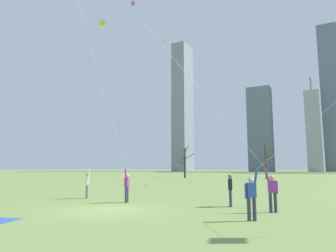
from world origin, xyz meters
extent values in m
plane|color=#7A934C|center=(0.00, 0.00, 0.00)|extent=(400.00, 400.00, 0.00)
cylinder|color=#33384C|center=(-1.02, 3.00, 0.42)|extent=(0.14, 0.14, 0.85)
cylinder|color=#33384C|center=(-0.97, 2.78, 0.42)|extent=(0.14, 0.14, 0.85)
cube|color=purple|center=(-1.00, 2.89, 1.12)|extent=(0.28, 0.38, 0.54)
sphere|color=beige|center=(-1.00, 2.89, 1.51)|extent=(0.22, 0.22, 0.22)
cylinder|color=purple|center=(-1.05, 3.09, 1.09)|extent=(0.09, 0.09, 0.55)
cylinder|color=purple|center=(-0.94, 2.69, 1.59)|extent=(0.14, 0.22, 0.56)
cylinder|color=silver|center=(-1.06, 0.17, 6.99)|extent=(0.25, 5.04, 10.29)
cylinder|color=#33384C|center=(7.01, 2.88, 0.42)|extent=(0.14, 0.14, 0.85)
cylinder|color=#33384C|center=(6.82, 2.76, 0.42)|extent=(0.14, 0.14, 0.85)
cube|color=purple|center=(6.91, 2.82, 1.12)|extent=(0.39, 0.35, 0.54)
sphere|color=tan|center=(6.91, 2.82, 1.51)|extent=(0.22, 0.22, 0.22)
cylinder|color=purple|center=(7.09, 2.93, 1.09)|extent=(0.09, 0.09, 0.55)
cylinder|color=purple|center=(6.73, 2.71, 1.59)|extent=(0.22, 0.18, 0.56)
cylinder|color=silver|center=(2.76, -1.12, 7.87)|extent=(7.96, 7.68, 12.06)
cylinder|color=gray|center=(-4.61, 3.58, 0.42)|extent=(0.14, 0.14, 0.85)
cylinder|color=gray|center=(-4.42, 3.46, 0.42)|extent=(0.14, 0.14, 0.85)
cube|color=white|center=(-4.51, 3.52, 1.12)|extent=(0.39, 0.35, 0.54)
sphere|color=tan|center=(-4.51, 3.52, 1.51)|extent=(0.22, 0.22, 0.22)
cylinder|color=white|center=(-4.69, 3.63, 1.09)|extent=(0.09, 0.09, 0.55)
cylinder|color=white|center=(-4.34, 3.40, 1.59)|extent=(0.22, 0.19, 0.56)
cylinder|color=silver|center=(0.64, -1.02, 7.70)|extent=(9.98, 8.86, 11.71)
cylinder|color=#33384C|center=(6.46, 0.20, 0.42)|extent=(0.14, 0.14, 0.85)
cylinder|color=#33384C|center=(6.63, 0.34, 0.42)|extent=(0.14, 0.14, 0.85)
cube|color=#2D4CA5|center=(6.55, 0.27, 1.12)|extent=(0.39, 0.37, 0.54)
sphere|color=beige|center=(6.55, 0.27, 1.51)|extent=(0.22, 0.22, 0.22)
cylinder|color=#2D4CA5|center=(6.38, 0.14, 1.09)|extent=(0.09, 0.09, 0.55)
cylinder|color=#2D4CA5|center=(6.71, 0.40, 1.59)|extent=(0.21, 0.20, 0.56)
cylinder|color=#33384C|center=(4.67, 3.99, 0.42)|extent=(0.14, 0.14, 0.85)
cylinder|color=#33384C|center=(4.72, 3.78, 0.42)|extent=(0.14, 0.14, 0.85)
cube|color=black|center=(4.70, 3.89, 1.12)|extent=(0.28, 0.38, 0.54)
sphere|color=#9E7051|center=(4.70, 3.89, 1.51)|extent=(0.22, 0.22, 0.22)
cylinder|color=black|center=(4.64, 4.09, 1.09)|extent=(0.09, 0.09, 0.55)
cylinder|color=black|center=(4.75, 3.68, 1.09)|extent=(0.09, 0.09, 0.55)
cube|color=purple|center=(-15.96, 24.62, 27.08)|extent=(0.35, 0.90, 0.90)
cylinder|color=black|center=(-15.96, 24.62, 27.08)|extent=(0.29, 0.02, 0.57)
cylinder|color=silver|center=(-15.97, 23.28, 13.56)|extent=(0.02, 2.67, 27.04)
cylinder|color=#3F3833|center=(-15.97, 21.95, 0.04)|extent=(0.10, 0.10, 0.08)
cube|color=yellow|center=(-13.21, 14.51, 18.74)|extent=(1.06, 0.24, 1.04)
cylinder|color=black|center=(-13.21, 14.51, 18.74)|extent=(0.13, 0.23, 0.67)
cylinder|color=yellow|center=(-13.15, 14.38, 17.61)|extent=(0.02, 0.02, 1.48)
cylinder|color=silver|center=(-10.87, 15.69, 9.39)|extent=(4.70, 2.39, 18.71)
cylinder|color=#3F3833|center=(-8.53, 16.88, 0.04)|extent=(0.10, 0.10, 0.08)
cube|color=orange|center=(-12.77, 28.63, 21.76)|extent=(0.76, 0.77, 0.96)
cylinder|color=black|center=(-12.77, 28.63, 21.76)|extent=(0.15, 0.39, 0.58)
cylinder|color=orange|center=(-12.85, 28.41, 20.69)|extent=(0.02, 0.02, 1.46)
cylinder|color=silver|center=(-10.12, 27.71, 10.90)|extent=(5.32, 1.85, 21.73)
cylinder|color=#3F3833|center=(-7.46, 26.79, 0.04)|extent=(0.10, 0.10, 0.08)
cylinder|color=#4C3828|center=(-0.08, 41.56, 2.86)|extent=(0.34, 0.34, 5.71)
cylinder|color=#4C3828|center=(0.65, 41.17, 3.76)|extent=(1.61, 0.95, 0.77)
cylinder|color=#4C3828|center=(-0.01, 40.98, 5.08)|extent=(0.29, 1.26, 1.07)
cylinder|color=#4C3828|center=(0.47, 41.62, 4.60)|extent=(1.19, 0.25, 1.03)
cylinder|color=#423326|center=(-14.41, 40.03, 2.76)|extent=(0.38, 0.38, 5.52)
cylinder|color=#423326|center=(-13.77, 39.55, 5.35)|extent=(1.40, 1.08, 1.24)
cylinder|color=#423326|center=(-14.14, 39.27, 4.52)|extent=(0.69, 1.62, 0.79)
cylinder|color=#423326|center=(-13.48, 40.15, 4.01)|extent=(1.92, 0.36, 1.08)
cylinder|color=#423326|center=(-14.64, 39.36, 3.80)|extent=(0.62, 1.45, 0.90)
cylinder|color=#423326|center=(-15.16, 40.30, 2.79)|extent=(1.64, 0.75, 0.70)
cube|color=slate|center=(-16.56, 125.45, 18.77)|extent=(10.17, 6.85, 37.54)
cube|color=gray|center=(-51.88, 119.52, 31.08)|extent=(6.87, 11.01, 62.16)
cube|color=slate|center=(12.17, 138.98, 32.93)|extent=(8.03, 9.09, 65.86)
cube|color=#9EA3AD|center=(4.77, 126.63, 16.82)|extent=(5.77, 7.28, 33.63)
cylinder|color=#99999E|center=(4.77, 126.63, 36.74)|extent=(0.80, 0.80, 6.21)
camera|label=1|loc=(9.17, -11.37, 1.98)|focal=32.23mm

